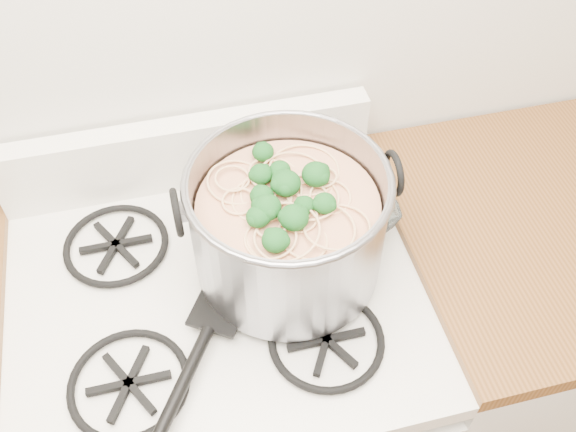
{
  "coord_description": "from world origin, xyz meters",
  "views": [
    {
      "loc": [
        -0.03,
        0.59,
        1.9
      ],
      "look_at": [
        0.14,
        1.28,
        1.06
      ],
      "focal_mm": 40.0,
      "sensor_mm": 36.0,
      "label": 1
    }
  ],
  "objects_px": {
    "stock_pot": "(288,226)",
    "glass_bowl": "(329,216)",
    "gas_range": "(233,402)",
    "spatula": "(221,303)"
  },
  "relations": [
    {
      "from": "stock_pot",
      "to": "glass_bowl",
      "type": "distance_m",
      "value": 0.16
    },
    {
      "from": "gas_range",
      "to": "spatula",
      "type": "distance_m",
      "value": 0.5
    },
    {
      "from": "spatula",
      "to": "glass_bowl",
      "type": "distance_m",
      "value": 0.28
    },
    {
      "from": "gas_range",
      "to": "stock_pot",
      "type": "xyz_separation_m",
      "value": [
        0.14,
        0.02,
        0.59
      ]
    },
    {
      "from": "spatula",
      "to": "glass_bowl",
      "type": "bearing_deg",
      "value": 63.52
    },
    {
      "from": "gas_range",
      "to": "glass_bowl",
      "type": "bearing_deg",
      "value": 22.93
    },
    {
      "from": "gas_range",
      "to": "stock_pot",
      "type": "distance_m",
      "value": 0.61
    },
    {
      "from": "spatula",
      "to": "glass_bowl",
      "type": "height_order",
      "value": "glass_bowl"
    },
    {
      "from": "spatula",
      "to": "stock_pot",
      "type": "bearing_deg",
      "value": 57.59
    },
    {
      "from": "stock_pot",
      "to": "spatula",
      "type": "relative_size",
      "value": 1.23
    }
  ]
}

